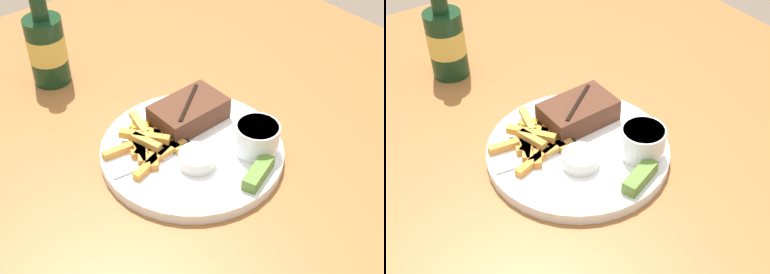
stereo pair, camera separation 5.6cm
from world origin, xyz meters
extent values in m
cube|color=#935B2D|center=(0.00, 0.00, 0.74)|extent=(1.17, 1.26, 0.04)
cylinder|color=#935B2D|center=(0.52, 0.57, 0.36)|extent=(0.06, 0.06, 0.72)
cylinder|color=white|center=(0.00, 0.00, 0.77)|extent=(0.29, 0.29, 0.01)
cylinder|color=white|center=(0.00, 0.00, 0.78)|extent=(0.29, 0.29, 0.00)
cube|color=#512D1E|center=(0.04, 0.05, 0.80)|extent=(0.12, 0.08, 0.04)
cube|color=black|center=(0.04, 0.05, 0.82)|extent=(0.09, 0.06, 0.00)
cube|color=#C38037|center=(-0.06, 0.03, 0.78)|extent=(0.07, 0.04, 0.01)
cube|color=gold|center=(-0.05, 0.06, 0.78)|extent=(0.05, 0.05, 0.01)
cube|color=gold|center=(-0.05, 0.05, 0.79)|extent=(0.06, 0.07, 0.01)
cube|color=#CE8436|center=(-0.08, 0.06, 0.78)|extent=(0.08, 0.02, 0.01)
cube|color=gold|center=(-0.04, 0.08, 0.79)|extent=(0.03, 0.06, 0.01)
cube|color=orange|center=(-0.07, 0.01, 0.78)|extent=(0.08, 0.03, 0.01)
cube|color=orange|center=(-0.06, 0.02, 0.78)|extent=(0.04, 0.06, 0.01)
cube|color=#D6823C|center=(-0.07, 0.03, 0.78)|extent=(0.04, 0.05, 0.01)
cube|color=gold|center=(-0.03, 0.06, 0.78)|extent=(0.05, 0.08, 0.01)
cube|color=#BF8537|center=(-0.03, 0.01, 0.78)|extent=(0.05, 0.01, 0.01)
cube|color=orange|center=(-0.07, 0.05, 0.78)|extent=(0.03, 0.08, 0.01)
cube|color=#C48A25|center=(-0.06, 0.04, 0.78)|extent=(0.05, 0.03, 0.01)
cube|color=gold|center=(-0.03, 0.02, 0.78)|extent=(0.01, 0.05, 0.01)
cube|color=#CC8134|center=(-0.05, 0.04, 0.78)|extent=(0.05, 0.03, 0.01)
cube|color=orange|center=(-0.03, 0.05, 0.78)|extent=(0.05, 0.06, 0.01)
cube|color=#BD863B|center=(-0.06, 0.04, 0.79)|extent=(0.03, 0.05, 0.01)
cylinder|color=white|center=(0.07, -0.07, 0.80)|extent=(0.07, 0.07, 0.05)
cylinder|color=beige|center=(0.07, -0.07, 0.82)|extent=(0.06, 0.06, 0.01)
cylinder|color=silver|center=(-0.02, -0.04, 0.79)|extent=(0.06, 0.06, 0.02)
cylinder|color=black|center=(-0.02, -0.04, 0.80)|extent=(0.05, 0.05, 0.01)
cube|color=#567A2D|center=(0.03, -0.12, 0.79)|extent=(0.07, 0.04, 0.02)
cube|color=#B7B7BC|center=(-0.09, 0.01, 0.78)|extent=(0.10, 0.03, 0.00)
cube|color=#B7B7BC|center=(-0.02, 0.00, 0.78)|extent=(0.03, 0.01, 0.00)
cube|color=#B7B7BC|center=(-0.02, 0.00, 0.78)|extent=(0.03, 0.01, 0.00)
cube|color=#B7B7BC|center=(-0.02, 0.01, 0.78)|extent=(0.03, 0.01, 0.00)
cube|color=#B7B7BC|center=(0.01, 0.08, 0.78)|extent=(0.05, 0.11, 0.00)
cube|color=black|center=(-0.01, 0.00, 0.78)|extent=(0.03, 0.06, 0.01)
cylinder|color=#143319|center=(-0.07, 0.33, 0.82)|extent=(0.07, 0.07, 0.13)
cylinder|color=gold|center=(-0.07, 0.33, 0.83)|extent=(0.07, 0.07, 0.05)
cylinder|color=#143319|center=(-0.07, 0.33, 0.92)|extent=(0.03, 0.03, 0.06)
camera|label=1|loc=(-0.40, -0.48, 1.33)|focal=50.00mm
camera|label=2|loc=(-0.35, -0.52, 1.33)|focal=50.00mm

